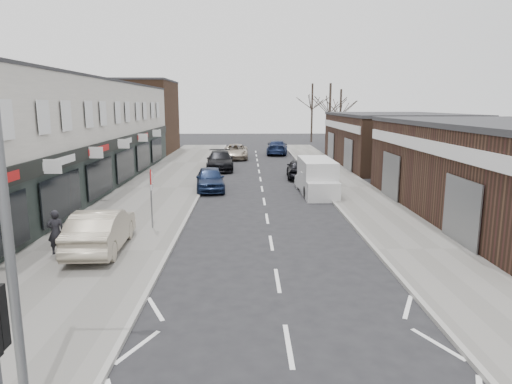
{
  "coord_description": "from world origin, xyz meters",
  "views": [
    {
      "loc": [
        -0.93,
        -7.74,
        5.53
      ],
      "look_at": [
        -0.66,
        7.45,
        2.6
      ],
      "focal_mm": 32.0,
      "sensor_mm": 36.0,
      "label": 1
    }
  ],
  "objects_px": {
    "parked_car_left_c": "(236,152)",
    "white_van": "(317,177)",
    "sedan_on_pavement": "(101,230)",
    "parked_car_right_b": "(299,168)",
    "parked_car_right_c": "(277,147)",
    "parked_car_left_a": "(210,179)",
    "street_lamp": "(12,165)",
    "parked_car_left_b": "(220,161)",
    "warning_sign": "(151,182)",
    "parked_car_right_a": "(311,182)",
    "pedestrian": "(56,232)"
  },
  "relations": [
    {
      "from": "parked_car_left_c",
      "to": "white_van",
      "type": "bearing_deg",
      "value": -73.53
    },
    {
      "from": "sedan_on_pavement",
      "to": "parked_car_right_b",
      "type": "relative_size",
      "value": 1.09
    },
    {
      "from": "sedan_on_pavement",
      "to": "parked_car_right_c",
      "type": "bearing_deg",
      "value": -107.37
    },
    {
      "from": "white_van",
      "to": "parked_car_left_a",
      "type": "height_order",
      "value": "white_van"
    },
    {
      "from": "street_lamp",
      "to": "parked_car_left_b",
      "type": "xyz_separation_m",
      "value": [
        1.2,
        31.77,
        -3.82
      ]
    },
    {
      "from": "parked_car_right_b",
      "to": "parked_car_right_c",
      "type": "distance_m",
      "value": 16.67
    },
    {
      "from": "warning_sign",
      "to": "parked_car_right_c",
      "type": "height_order",
      "value": "warning_sign"
    },
    {
      "from": "parked_car_right_c",
      "to": "parked_car_right_a",
      "type": "bearing_deg",
      "value": 97.53
    },
    {
      "from": "parked_car_right_a",
      "to": "parked_car_right_b",
      "type": "bearing_deg",
      "value": -92.44
    },
    {
      "from": "parked_car_left_b",
      "to": "parked_car_right_a",
      "type": "xyz_separation_m",
      "value": [
        6.41,
        -10.23,
        -0.11
      ]
    },
    {
      "from": "sedan_on_pavement",
      "to": "pedestrian",
      "type": "relative_size",
      "value": 2.88
    },
    {
      "from": "parked_car_left_b",
      "to": "parked_car_left_c",
      "type": "distance_m",
      "value": 8.05
    },
    {
      "from": "warning_sign",
      "to": "sedan_on_pavement",
      "type": "height_order",
      "value": "warning_sign"
    },
    {
      "from": "parked_car_left_b",
      "to": "parked_car_right_b",
      "type": "relative_size",
      "value": 1.26
    },
    {
      "from": "pedestrian",
      "to": "parked_car_left_c",
      "type": "bearing_deg",
      "value": -115.27
    },
    {
      "from": "parked_car_left_b",
      "to": "parked_car_right_c",
      "type": "bearing_deg",
      "value": 61.7
    },
    {
      "from": "parked_car_left_b",
      "to": "sedan_on_pavement",
      "type": "bearing_deg",
      "value": -101.36
    },
    {
      "from": "white_van",
      "to": "parked_car_right_b",
      "type": "distance_m",
      "value": 6.06
    },
    {
      "from": "parked_car_left_a",
      "to": "white_van",
      "type": "bearing_deg",
      "value": -15.64
    },
    {
      "from": "sedan_on_pavement",
      "to": "parked_car_right_c",
      "type": "xyz_separation_m",
      "value": [
        8.81,
        34.21,
        -0.11
      ]
    },
    {
      "from": "street_lamp",
      "to": "parked_car_left_a",
      "type": "distance_m",
      "value": 22.72
    },
    {
      "from": "parked_car_left_a",
      "to": "parked_car_right_a",
      "type": "distance_m",
      "value": 6.54
    },
    {
      "from": "street_lamp",
      "to": "warning_sign",
      "type": "height_order",
      "value": "street_lamp"
    },
    {
      "from": "street_lamp",
      "to": "parked_car_right_a",
      "type": "height_order",
      "value": "street_lamp"
    },
    {
      "from": "parked_car_left_a",
      "to": "sedan_on_pavement",
      "type": "bearing_deg",
      "value": -109.57
    },
    {
      "from": "street_lamp",
      "to": "white_van",
      "type": "height_order",
      "value": "street_lamp"
    },
    {
      "from": "warning_sign",
      "to": "parked_car_right_c",
      "type": "distance_m",
      "value": 32.03
    },
    {
      "from": "warning_sign",
      "to": "parked_car_left_b",
      "type": "height_order",
      "value": "warning_sign"
    },
    {
      "from": "sedan_on_pavement",
      "to": "parked_car_left_b",
      "type": "distance_m",
      "value": 22.3
    },
    {
      "from": "parked_car_right_b",
      "to": "parked_car_right_c",
      "type": "xyz_separation_m",
      "value": [
        -0.57,
        16.66,
        0.05
      ]
    },
    {
      "from": "pedestrian",
      "to": "parked_car_left_b",
      "type": "xyz_separation_m",
      "value": [
        4.63,
        22.55,
        -0.15
      ]
    },
    {
      "from": "white_van",
      "to": "pedestrian",
      "type": "relative_size",
      "value": 3.33
    },
    {
      "from": "warning_sign",
      "to": "parked_car_left_c",
      "type": "height_order",
      "value": "warning_sign"
    },
    {
      "from": "street_lamp",
      "to": "parked_car_right_b",
      "type": "bearing_deg",
      "value": 74.72
    },
    {
      "from": "parked_car_left_c",
      "to": "parked_car_right_b",
      "type": "xyz_separation_m",
      "value": [
        5.12,
        -12.5,
        -0.0
      ]
    },
    {
      "from": "parked_car_right_a",
      "to": "parked_car_right_c",
      "type": "relative_size",
      "value": 0.77
    },
    {
      "from": "sedan_on_pavement",
      "to": "parked_car_left_a",
      "type": "distance_m",
      "value": 13.03
    },
    {
      "from": "parked_car_left_b",
      "to": "parked_car_left_c",
      "type": "height_order",
      "value": "parked_car_left_b"
    },
    {
      "from": "parked_car_left_c",
      "to": "sedan_on_pavement",
      "type": "bearing_deg",
      "value": -98.41
    },
    {
      "from": "pedestrian",
      "to": "parked_car_left_a",
      "type": "height_order",
      "value": "pedestrian"
    },
    {
      "from": "sedan_on_pavement",
      "to": "parked_car_left_b",
      "type": "height_order",
      "value": "sedan_on_pavement"
    },
    {
      "from": "parked_car_right_a",
      "to": "parked_car_left_c",
      "type": "bearing_deg",
      "value": -77.97
    },
    {
      "from": "sedan_on_pavement",
      "to": "parked_car_left_a",
      "type": "relative_size",
      "value": 1.07
    },
    {
      "from": "pedestrian",
      "to": "parked_car_right_c",
      "type": "bearing_deg",
      "value": -121.14
    },
    {
      "from": "white_van",
      "to": "sedan_on_pavement",
      "type": "distance_m",
      "value": 15.16
    },
    {
      "from": "parked_car_left_c",
      "to": "parked_car_right_c",
      "type": "height_order",
      "value": "parked_car_right_c"
    },
    {
      "from": "street_lamp",
      "to": "sedan_on_pavement",
      "type": "xyz_separation_m",
      "value": [
        -1.94,
        9.7,
        -3.72
      ]
    },
    {
      "from": "street_lamp",
      "to": "sedan_on_pavement",
      "type": "distance_m",
      "value": 10.56
    },
    {
      "from": "warning_sign",
      "to": "parked_car_right_a",
      "type": "relative_size",
      "value": 0.65
    },
    {
      "from": "parked_car_left_c",
      "to": "street_lamp",
      "type": "bearing_deg",
      "value": -93.69
    }
  ]
}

